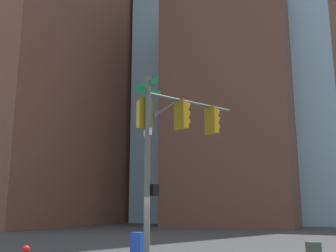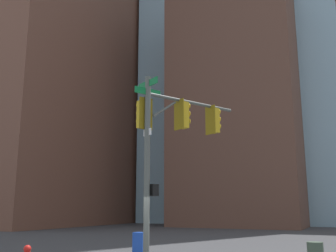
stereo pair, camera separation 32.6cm
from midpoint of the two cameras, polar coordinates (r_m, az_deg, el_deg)
The scene contains 4 objects.
signal_pole_assembly at distance 14.28m, azimuth -0.36°, elevation -1.17°, with size 4.20×2.57×6.76m.
newspaper_box at distance 18.22m, azimuth -4.96°, elevation -16.91°, with size 0.44×0.56×1.05m, color #193FA5.
building_brick_nearside at distance 60.67m, azimuth -17.85°, elevation 14.53°, with size 26.95×19.79×56.92m, color brown.
building_brick_midblock at distance 52.95m, azimuth 10.54°, elevation 1.81°, with size 21.79×14.27×28.82m, color brown.
Camera 1 is at (-11.96, -6.00, 2.18)m, focal length 41.60 mm.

